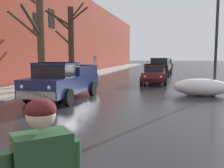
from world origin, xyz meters
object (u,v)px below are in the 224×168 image
object	(u,v)px
pickup_truck_darkblue_approaching_near_lane	(62,81)
sedan_green_queued_behind_truck	(166,64)
sedan_maroon_parked_kerbside_close	(154,73)
suv_black_parked_kerbside_mid	(161,66)
sedan_grey_at_far_intersection	(167,63)
bare_tree_mid_block	(71,42)
bare_tree_second_along_sidewalk	(39,29)
sedan_silver_parked_far_down_block	(162,66)
street_lamp_post	(217,29)

from	to	relation	value
pickup_truck_darkblue_approaching_near_lane	sedan_green_queued_behind_truck	size ratio (longest dim) A/B	1.24
sedan_maroon_parked_kerbside_close	suv_black_parked_kerbside_mid	xyz separation A→B (m)	(0.04, 7.53, 0.24)
sedan_green_queued_behind_truck	sedan_grey_at_far_intersection	distance (m)	7.93
pickup_truck_darkblue_approaching_near_lane	sedan_grey_at_far_intersection	distance (m)	37.12
bare_tree_mid_block	sedan_grey_at_far_intersection	size ratio (longest dim) A/B	1.37
suv_black_parked_kerbside_mid	sedan_grey_at_far_intersection	size ratio (longest dim) A/B	1.11
bare_tree_second_along_sidewalk	suv_black_parked_kerbside_mid	xyz separation A→B (m)	(6.05, 13.44, -2.55)
bare_tree_mid_block	sedan_green_queued_behind_truck	size ratio (longest dim) A/B	1.44
sedan_grey_at_far_intersection	bare_tree_mid_block	bearing A→B (deg)	-101.32
bare_tree_second_along_sidewalk	sedan_silver_parked_far_down_block	size ratio (longest dim) A/B	1.74
bare_tree_second_along_sidewalk	street_lamp_post	xyz separation A→B (m)	(9.50, 0.80, -0.15)
pickup_truck_darkblue_approaching_near_lane	sedan_silver_parked_far_down_block	bearing A→B (deg)	81.39
sedan_maroon_parked_kerbside_close	suv_black_parked_kerbside_mid	world-z (taller)	suv_black_parked_kerbside_mid
pickup_truck_darkblue_approaching_near_lane	street_lamp_post	bearing A→B (deg)	22.80
sedan_grey_at_far_intersection	street_lamp_post	size ratio (longest dim) A/B	0.70
sedan_green_queued_behind_truck	sedan_maroon_parked_kerbside_close	bearing A→B (deg)	-90.21
sedan_silver_parked_far_down_block	sedan_grey_at_far_intersection	bearing A→B (deg)	88.75
sedan_maroon_parked_kerbside_close	sedan_silver_parked_far_down_block	size ratio (longest dim) A/B	1.10
suv_black_parked_kerbside_mid	sedan_silver_parked_far_down_block	xyz separation A→B (m)	(-0.24, 7.21, -0.24)
sedan_silver_parked_far_down_block	sedan_maroon_parked_kerbside_close	bearing A→B (deg)	-89.24
sedan_green_queued_behind_truck	street_lamp_post	distance (m)	26.35
sedan_grey_at_far_intersection	bare_tree_second_along_sidewalk	bearing A→B (deg)	-100.00
sedan_maroon_parked_kerbside_close	sedan_silver_parked_far_down_block	distance (m)	14.75
sedan_green_queued_behind_truck	sedan_silver_parked_far_down_block	bearing A→B (deg)	-92.54
bare_tree_second_along_sidewalk	bare_tree_mid_block	distance (m)	4.36
bare_tree_second_along_sidewalk	sedan_maroon_parked_kerbside_close	xyz separation A→B (m)	(6.01, 5.90, -2.79)
bare_tree_mid_block	sedan_grey_at_far_intersection	world-z (taller)	bare_tree_mid_block
sedan_green_queued_behind_truck	street_lamp_post	bearing A→B (deg)	-82.51
sedan_maroon_parked_kerbside_close	street_lamp_post	bearing A→B (deg)	-55.58
pickup_truck_darkblue_approaching_near_lane	suv_black_parked_kerbside_mid	distance (m)	16.07
bare_tree_second_along_sidewalk	suv_black_parked_kerbside_mid	world-z (taller)	bare_tree_second_along_sidewalk
sedan_silver_parked_far_down_block	sedan_green_queued_behind_truck	world-z (taller)	same
sedan_grey_at_far_intersection	street_lamp_post	bearing A→B (deg)	-84.31
suv_black_parked_kerbside_mid	sedan_grey_at_far_intersection	distance (m)	21.29
bare_tree_mid_block	sedan_green_queued_behind_truck	bearing A→B (deg)	74.93
suv_black_parked_kerbside_mid	sedan_green_queued_behind_truck	distance (m)	13.37
sedan_grey_at_far_intersection	street_lamp_post	world-z (taller)	street_lamp_post
suv_black_parked_kerbside_mid	sedan_silver_parked_far_down_block	world-z (taller)	suv_black_parked_kerbside_mid
suv_black_parked_kerbside_mid	sedan_silver_parked_far_down_block	bearing A→B (deg)	91.90
suv_black_parked_kerbside_mid	sedan_silver_parked_far_down_block	size ratio (longest dim) A/B	1.18
pickup_truck_darkblue_approaching_near_lane	sedan_silver_parked_far_down_block	distance (m)	23.11
pickup_truck_darkblue_approaching_near_lane	sedan_maroon_parked_kerbside_close	bearing A→B (deg)	65.73
sedan_silver_parked_far_down_block	street_lamp_post	world-z (taller)	street_lamp_post
sedan_silver_parked_far_down_block	street_lamp_post	distance (m)	20.36
street_lamp_post	pickup_truck_darkblue_approaching_near_lane	bearing A→B (deg)	-157.20
sedan_maroon_parked_kerbside_close	sedan_grey_at_far_intersection	bearing A→B (deg)	89.78
bare_tree_second_along_sidewalk	street_lamp_post	bearing A→B (deg)	4.84
sedan_grey_at_far_intersection	sedan_silver_parked_far_down_block	bearing A→B (deg)	-91.25
suv_black_parked_kerbside_mid	bare_tree_second_along_sidewalk	bearing A→B (deg)	-114.25
bare_tree_second_along_sidewalk	sedan_silver_parked_far_down_block	distance (m)	21.63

